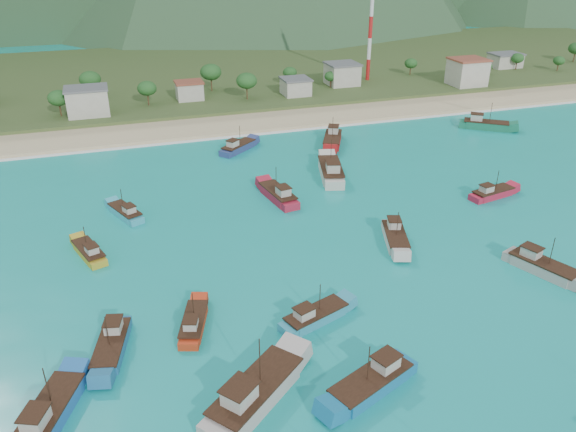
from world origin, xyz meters
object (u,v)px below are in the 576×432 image
object	(u,v)px
boat_31	(194,324)
boat_5	(126,213)
boat_3	(278,195)
boat_21	(255,395)
boat_2	(315,317)
radio_tower	(371,16)
boat_16	(49,416)
boat_28	(238,148)
boat_22	(485,125)
boat_1	(395,238)
boat_19	(332,140)
boat_30	(112,346)
boat_17	(89,253)
boat_20	(492,194)
boat_6	(372,383)
boat_7	(331,172)
boat_4	(542,267)

from	to	relation	value
boat_31	boat_5	bearing A→B (deg)	118.33
boat_3	boat_21	bearing A→B (deg)	-119.24
boat_2	boat_5	world-z (taller)	boat_2
boat_3	radio_tower	bearing A→B (deg)	45.39
boat_16	boat_28	xyz separation A→B (m)	(36.98, 72.46, -0.10)
boat_28	boat_22	bearing A→B (deg)	47.25
boat_2	boat_1	bearing A→B (deg)	108.60
boat_19	boat_30	bearing A→B (deg)	75.32
boat_17	boat_20	bearing A→B (deg)	-19.82
boat_19	boat_20	bearing A→B (deg)	141.37
boat_20	boat_21	size ratio (longest dim) A/B	0.75
boat_5	boat_6	world-z (taller)	boat_6
boat_2	boat_7	distance (m)	48.54
boat_7	boat_16	xyz separation A→B (m)	(-51.51, -51.50, -0.26)
boat_22	boat_3	bearing A→B (deg)	-33.00
boat_7	boat_19	distance (m)	20.24
boat_21	boat_31	distance (m)	15.20
boat_3	boat_6	xyz separation A→B (m)	(-4.68, -50.18, 0.02)
boat_2	boat_31	xyz separation A→B (m)	(-15.03, 3.47, -0.11)
boat_2	boat_17	xyz separation A→B (m)	(-27.47, 26.16, -0.10)
boat_6	boat_17	bearing A→B (deg)	14.08
boat_20	boat_5	bearing A→B (deg)	-112.34
boat_16	boat_17	xyz separation A→B (m)	(4.09, 33.41, -0.26)
boat_1	boat_30	distance (m)	46.68
boat_22	boat_30	xyz separation A→B (m)	(-94.33, -59.70, -0.23)
boat_1	boat_16	size ratio (longest dim) A/B	0.93
boat_2	boat_4	xyz separation A→B (m)	(35.94, 0.84, 0.13)
boat_19	boat_17	bearing A→B (deg)	59.90
radio_tower	boat_16	xyz separation A→B (m)	(-92.42, -121.39, -20.69)
boat_16	boat_20	distance (m)	83.55
radio_tower	boat_3	bearing A→B (deg)	-125.20
boat_6	boat_4	bearing A→B (deg)	-90.20
boat_5	boat_1	bearing A→B (deg)	-52.53
boat_1	boat_28	world-z (taller)	boat_1
boat_30	boat_7	bearing A→B (deg)	-123.09
boat_17	boat_22	size ratio (longest dim) A/B	0.76
boat_16	boat_30	bearing A→B (deg)	78.21
boat_19	boat_28	world-z (taller)	boat_19
boat_3	boat_5	world-z (taller)	boat_3
boat_28	boat_31	bearing A→B (deg)	-57.99
boat_4	boat_30	world-z (taller)	boat_4
boat_1	boat_20	distance (m)	27.48
boat_2	boat_16	size ratio (longest dim) A/B	0.87
boat_22	boat_1	bearing A→B (deg)	-11.64
boat_20	boat_3	bearing A→B (deg)	-117.67
boat_1	boat_4	bearing A→B (deg)	156.26
boat_17	boat_30	world-z (taller)	boat_30
boat_2	boat_3	world-z (taller)	boat_3
boat_6	boat_19	xyz separation A→B (m)	(26.07, 76.09, 0.09)
boat_6	boat_22	bearing A→B (deg)	-64.54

